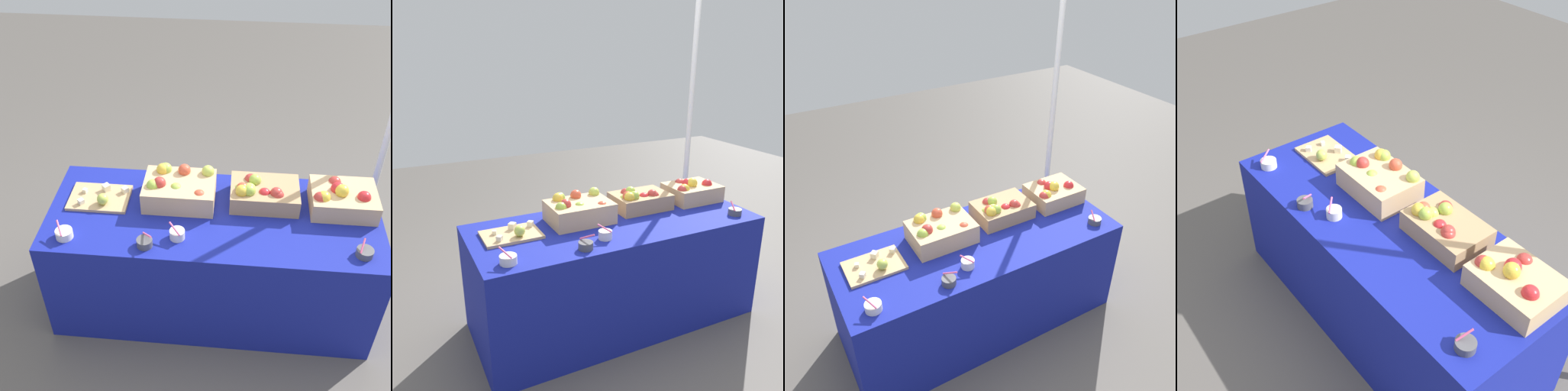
# 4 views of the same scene
# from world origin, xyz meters

# --- Properties ---
(ground_plane) EXTENTS (10.00, 10.00, 0.00)m
(ground_plane) POSITION_xyz_m (0.00, 0.00, 0.00)
(ground_plane) COLOR #56514C
(table) EXTENTS (1.90, 0.76, 0.74)m
(table) POSITION_xyz_m (0.00, 0.00, 0.37)
(table) COLOR navy
(table) RESTS_ON ground_plane
(apple_crate_left) EXTENTS (0.37, 0.29, 0.18)m
(apple_crate_left) POSITION_xyz_m (0.72, 0.12, 0.81)
(apple_crate_left) COLOR tan
(apple_crate_left) RESTS_ON table
(apple_crate_middle) EXTENTS (0.39, 0.27, 0.16)m
(apple_crate_middle) POSITION_xyz_m (0.27, 0.13, 0.81)
(apple_crate_middle) COLOR tan
(apple_crate_middle) RESTS_ON table
(apple_crate_right) EXTENTS (0.41, 0.29, 0.19)m
(apple_crate_right) POSITION_xyz_m (-0.21, 0.11, 0.82)
(apple_crate_right) COLOR tan
(apple_crate_right) RESTS_ON table
(cutting_board_front) EXTENTS (0.35, 0.25, 0.08)m
(cutting_board_front) POSITION_xyz_m (-0.67, 0.07, 0.76)
(cutting_board_front) COLOR tan
(cutting_board_front) RESTS_ON table
(sample_bowl_near) EXTENTS (0.09, 0.09, 0.10)m
(sample_bowl_near) POSITION_xyz_m (-0.18, -0.21, 0.77)
(sample_bowl_near) COLOR silver
(sample_bowl_near) RESTS_ON table
(sample_bowl_mid) EXTENTS (0.09, 0.10, 0.10)m
(sample_bowl_mid) POSITION_xyz_m (-0.79, -0.26, 0.76)
(sample_bowl_mid) COLOR silver
(sample_bowl_mid) RESTS_ON table
(sample_bowl_far) EXTENTS (0.09, 0.09, 0.10)m
(sample_bowl_far) POSITION_xyz_m (-0.35, -0.29, 0.76)
(sample_bowl_far) COLOR #4C4C51
(sample_bowl_far) RESTS_ON table
(sample_bowl_extra) EXTENTS (0.09, 0.09, 0.09)m
(sample_bowl_extra) POSITION_xyz_m (0.80, -0.25, 0.76)
(sample_bowl_extra) COLOR #4C4C51
(sample_bowl_extra) RESTS_ON table
(tent_pole) EXTENTS (0.04, 0.04, 2.27)m
(tent_pole) POSITION_xyz_m (1.03, 0.58, 1.14)
(tent_pole) COLOR white
(tent_pole) RESTS_ON ground_plane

